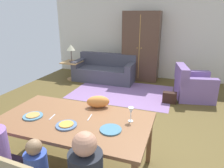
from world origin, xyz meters
name	(u,v)px	position (x,y,z in m)	size (l,w,h in m)	color
ground_plane	(121,118)	(0.00, 0.48, -0.01)	(6.65, 6.16, 0.02)	brown
back_wall	(150,36)	(0.00, 3.61, 1.35)	(6.65, 0.10, 2.70)	beige
dining_table	(74,123)	(-0.15, -1.12, 0.70)	(1.92, 1.04, 0.76)	brown
plate_near_man	(33,116)	(-0.68, -1.24, 0.77)	(0.25, 0.25, 0.02)	teal
pizza_near_man	(33,115)	(-0.68, -1.24, 0.78)	(0.17, 0.17, 0.01)	#DB9348
plate_near_child	(66,125)	(-0.15, -1.30, 0.77)	(0.25, 0.25, 0.02)	slate
pizza_near_child	(66,124)	(-0.15, -1.30, 0.78)	(0.17, 0.17, 0.01)	gold
plate_near_woman	(111,130)	(0.37, -1.22, 0.77)	(0.25, 0.25, 0.02)	teal
wine_glass	(131,111)	(0.54, -0.94, 0.89)	(0.07, 0.07, 0.19)	silver
fork	(52,117)	(-0.44, -1.17, 0.76)	(0.02, 0.15, 0.01)	silver
knife	(90,117)	(0.02, -1.02, 0.76)	(0.01, 0.17, 0.01)	silver
cat	(98,102)	(0.00, -0.70, 0.84)	(0.32, 0.16, 0.17)	orange
area_rug	(122,92)	(-0.40, 1.88, 0.00)	(2.60, 1.80, 0.01)	#8E69A0
couch	(105,71)	(-1.22, 2.73, 0.30)	(1.89, 0.86, 0.82)	#474653
armchair	(192,86)	(1.36, 2.07, 0.32)	(1.01, 1.00, 0.82)	#7C5F9B
armoire	(141,47)	(-0.19, 3.22, 1.05)	(1.10, 0.59, 2.10)	brown
side_table	(72,68)	(-2.24, 2.48, 0.38)	(0.56, 0.56, 0.58)	tan
table_lamp	(71,48)	(-2.24, 2.48, 1.01)	(0.26, 0.26, 0.54)	#513833
handbag	(170,98)	(0.87, 1.58, 0.13)	(0.32, 0.16, 0.26)	black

